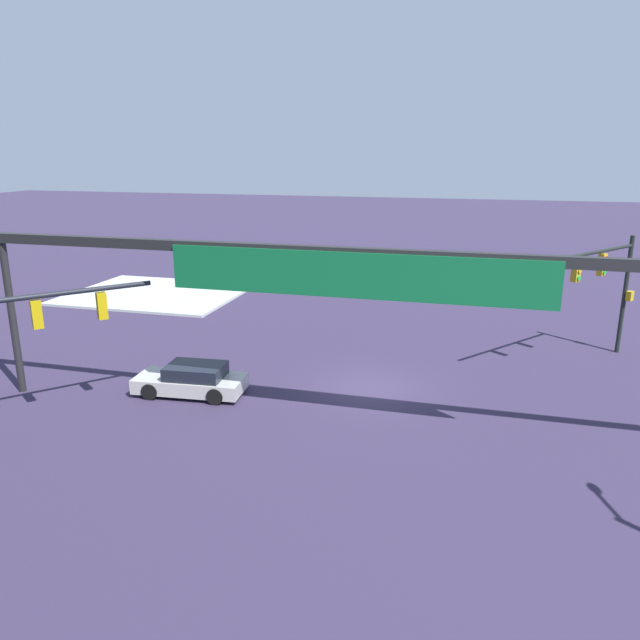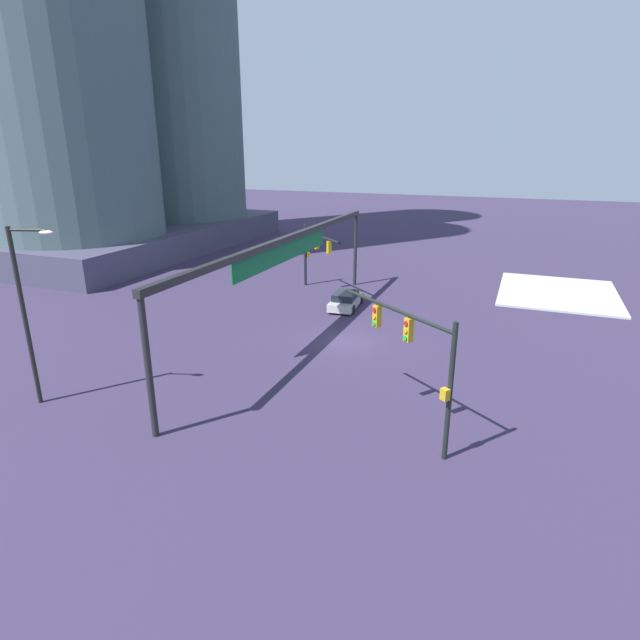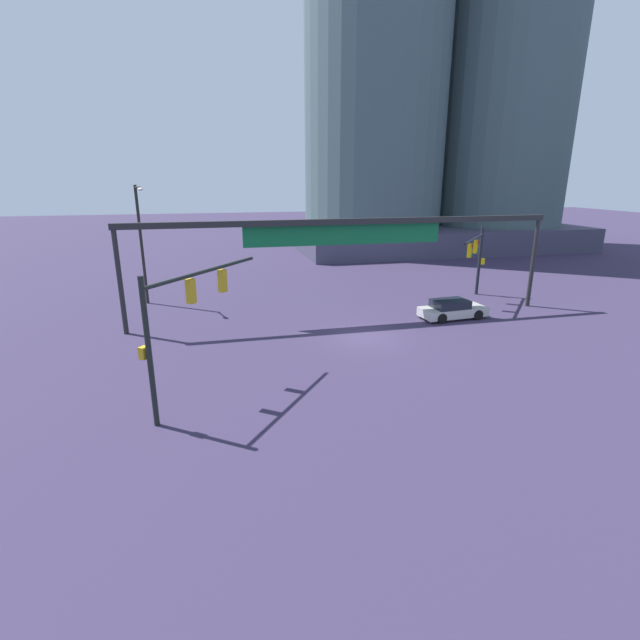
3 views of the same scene
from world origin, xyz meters
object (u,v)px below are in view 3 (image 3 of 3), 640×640
at_px(streetlamp_curved_arm, 141,238).
at_px(traffic_signal_opposite_side, 477,252).
at_px(sedan_car_approaching, 452,309).
at_px(traffic_signal_near_corner, 183,309).

bearing_deg(streetlamp_curved_arm, traffic_signal_opposite_side, 61.86).
distance_m(traffic_signal_opposite_side, sedan_car_approaching, 6.36).
bearing_deg(streetlamp_curved_arm, sedan_car_approaching, 48.84).
xyz_separation_m(traffic_signal_near_corner, traffic_signal_opposite_side, (19.79, 12.36, -0.40)).
xyz_separation_m(traffic_signal_near_corner, sedan_car_approaching, (15.89, 8.26, -3.31)).
distance_m(traffic_signal_near_corner, streetlamp_curved_arm, 16.79).
bearing_deg(traffic_signal_opposite_side, streetlamp_curved_arm, -58.32).
height_order(traffic_signal_near_corner, sedan_car_approaching, traffic_signal_near_corner).
bearing_deg(streetlamp_curved_arm, traffic_signal_near_corner, -6.53).
distance_m(traffic_signal_near_corner, sedan_car_approaching, 18.21).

